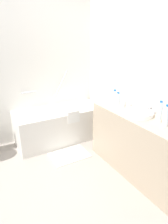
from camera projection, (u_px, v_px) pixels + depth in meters
name	position (u px, v px, depth m)	size (l,w,h in m)	color
ground_plane	(55.00, 183.00, 2.53)	(3.75, 3.75, 0.00)	#9E9389
wall_back_tiled	(18.00, 72.00, 3.25)	(3.14, 0.10, 2.45)	white
wall_right_mirror	(144.00, 78.00, 2.76)	(0.10, 3.15, 2.45)	white
bathtub	(59.00, 124.00, 3.52)	(1.52, 0.66, 1.21)	white
vanity_counter	(141.00, 145.00, 2.62)	(0.52, 1.55, 0.83)	tan
sink_basin	(139.00, 113.00, 2.49)	(0.35, 0.35, 0.06)	white
sink_faucet	(151.00, 110.00, 2.58)	(0.12, 0.15, 0.08)	#A9A9AE
water_bottle_0	(115.00, 96.00, 2.97)	(0.07, 0.07, 0.20)	silver
water_bottle_1	(166.00, 116.00, 2.15)	(0.06, 0.06, 0.26)	silver
water_bottle_2	(160.00, 112.00, 2.27)	(0.06, 0.06, 0.26)	silver
water_bottle_3	(118.00, 99.00, 2.89)	(0.07, 0.07, 0.19)	silver
drinking_glass_1	(123.00, 103.00, 2.81)	(0.08, 0.08, 0.09)	white
drinking_glass_3	(129.00, 105.00, 2.74)	(0.08, 0.08, 0.09)	white
bath_mat	(69.00, 155.00, 3.12)	(0.58, 0.41, 0.01)	white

